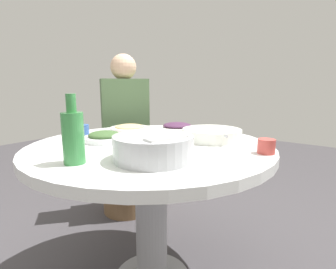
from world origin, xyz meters
name	(u,v)px	position (x,y,z in m)	size (l,w,h in m)	color
round_dining_table	(151,173)	(0.00, 0.00, 0.59)	(1.12, 1.12, 0.73)	#99999E
rice_bowl	(153,147)	(-0.18, 0.20, 0.78)	(0.30, 0.30, 0.10)	#B2B5BA
soup_bowl	(212,135)	(-0.19, -0.25, 0.76)	(0.29, 0.29, 0.06)	white
dish_greens	(104,137)	(0.21, 0.09, 0.75)	(0.20, 0.20, 0.05)	white
dish_eggplant	(177,127)	(0.12, -0.40, 0.75)	(0.22, 0.22, 0.04)	white
dish_noodles	(130,128)	(0.32, -0.19, 0.75)	(0.23, 0.23, 0.04)	silver
green_bottle	(73,136)	(0.01, 0.40, 0.83)	(0.07, 0.07, 0.24)	#398945
tea_cup_near	(266,146)	(-0.49, -0.14, 0.76)	(0.07, 0.07, 0.06)	#C3463F
tea_cup_far	(82,130)	(0.43, 0.06, 0.76)	(0.07, 0.07, 0.06)	#2E5293
stool_for_diner_left	(127,183)	(0.67, -0.50, 0.23)	(0.38, 0.38, 0.46)	brown
diner_left	(125,114)	(0.67, -0.50, 0.78)	(0.46, 0.46, 0.76)	#2D333D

